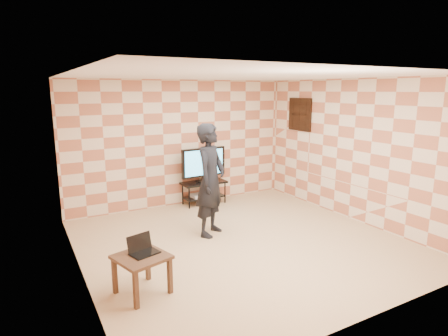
% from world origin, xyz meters
% --- Properties ---
extents(floor, '(5.00, 5.00, 0.00)m').
position_xyz_m(floor, '(0.00, 0.00, 0.00)').
color(floor, tan).
rests_on(floor, ground).
extents(wall_back, '(5.00, 0.02, 2.70)m').
position_xyz_m(wall_back, '(0.00, 2.50, 1.35)').
color(wall_back, beige).
rests_on(wall_back, ground).
extents(wall_front, '(5.00, 0.02, 2.70)m').
position_xyz_m(wall_front, '(0.00, -2.50, 1.35)').
color(wall_front, beige).
rests_on(wall_front, ground).
extents(wall_left, '(0.02, 5.00, 2.70)m').
position_xyz_m(wall_left, '(-2.50, 0.00, 1.35)').
color(wall_left, beige).
rests_on(wall_left, ground).
extents(wall_right, '(0.02, 5.00, 2.70)m').
position_xyz_m(wall_right, '(2.50, 0.00, 1.35)').
color(wall_right, beige).
rests_on(wall_right, ground).
extents(ceiling, '(5.00, 5.00, 0.02)m').
position_xyz_m(ceiling, '(0.00, 0.00, 2.70)').
color(ceiling, white).
rests_on(ceiling, wall_back).
extents(wall_art, '(0.04, 0.72, 0.72)m').
position_xyz_m(wall_art, '(2.47, 1.55, 1.95)').
color(wall_art, black).
rests_on(wall_art, wall_right).
extents(tv_stand, '(0.99, 0.45, 0.50)m').
position_xyz_m(tv_stand, '(0.40, 2.24, 0.37)').
color(tv_stand, black).
rests_on(tv_stand, floor).
extents(tv, '(1.04, 0.22, 0.76)m').
position_xyz_m(tv, '(0.40, 2.24, 0.92)').
color(tv, black).
rests_on(tv, tv_stand).
extents(dvd_player, '(0.42, 0.32, 0.07)m').
position_xyz_m(dvd_player, '(0.30, 2.24, 0.21)').
color(dvd_player, '#ACACAE').
rests_on(dvd_player, tv_stand).
extents(game_console, '(0.26, 0.21, 0.05)m').
position_xyz_m(game_console, '(0.63, 2.22, 0.20)').
color(game_console, silver).
rests_on(game_console, tv_stand).
extents(side_table, '(0.71, 0.71, 0.50)m').
position_xyz_m(side_table, '(-1.92, -0.77, 0.41)').
color(side_table, '#3A2718').
rests_on(side_table, floor).
extents(laptop, '(0.39, 0.34, 0.22)m').
position_xyz_m(laptop, '(-1.88, -0.70, 0.55)').
color(laptop, black).
rests_on(laptop, side_table).
extents(person, '(0.84, 0.81, 1.94)m').
position_xyz_m(person, '(-0.28, 0.58, 0.97)').
color(person, black).
rests_on(person, floor).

